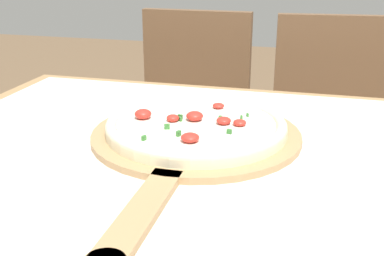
{
  "coord_description": "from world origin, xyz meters",
  "views": [
    {
      "loc": [
        0.15,
        -0.68,
        1.09
      ],
      "look_at": [
        -0.05,
        0.1,
        0.79
      ],
      "focal_mm": 45.0,
      "sensor_mm": 36.0,
      "label": 1
    }
  ],
  "objects_px": {
    "pizza_peel": "(193,139)",
    "chair_right": "(330,136)",
    "pizza": "(196,125)",
    "chair_left": "(189,124)"
  },
  "relations": [
    {
      "from": "chair_left",
      "to": "chair_right",
      "type": "xyz_separation_m",
      "value": [
        0.47,
        -0.0,
        0.0
      ]
    },
    {
      "from": "pizza_peel",
      "to": "chair_left",
      "type": "xyz_separation_m",
      "value": [
        -0.2,
        0.74,
        -0.25
      ]
    },
    {
      "from": "chair_left",
      "to": "chair_right",
      "type": "distance_m",
      "value": 0.47
    },
    {
      "from": "chair_left",
      "to": "chair_right",
      "type": "relative_size",
      "value": 1.0
    },
    {
      "from": "pizza",
      "to": "chair_right",
      "type": "distance_m",
      "value": 0.81
    },
    {
      "from": "pizza",
      "to": "chair_left",
      "type": "xyz_separation_m",
      "value": [
        -0.2,
        0.71,
        -0.27
      ]
    },
    {
      "from": "pizza",
      "to": "chair_left",
      "type": "height_order",
      "value": "chair_left"
    },
    {
      "from": "chair_left",
      "to": "pizza_peel",
      "type": "bearing_deg",
      "value": -73.38
    },
    {
      "from": "pizza_peel",
      "to": "chair_right",
      "type": "height_order",
      "value": "chair_right"
    },
    {
      "from": "pizza_peel",
      "to": "chair_right",
      "type": "bearing_deg",
      "value": 69.83
    }
  ]
}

